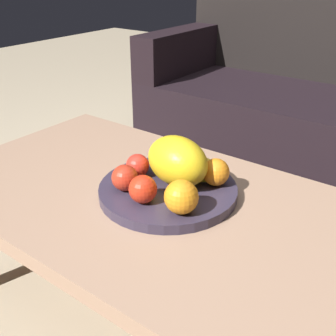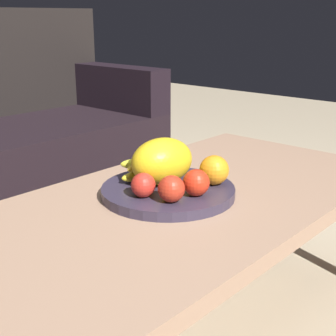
% 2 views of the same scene
% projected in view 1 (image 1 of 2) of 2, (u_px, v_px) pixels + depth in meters
% --- Properties ---
extents(ground_plane, '(8.00, 8.00, 0.00)m').
position_uv_depth(ground_plane, '(170.00, 329.00, 1.20)').
color(ground_plane, tan).
extents(coffee_table, '(1.28, 0.65, 0.42)m').
position_uv_depth(coffee_table, '(170.00, 218.00, 1.03)').
color(coffee_table, '#A37E64').
rests_on(coffee_table, ground_plane).
extents(couch, '(1.70, 0.70, 0.90)m').
position_uv_depth(couch, '(329.00, 114.00, 1.92)').
color(couch, black).
rests_on(couch, ground_plane).
extents(fruit_bowl, '(0.34, 0.34, 0.03)m').
position_uv_depth(fruit_bowl, '(168.00, 190.00, 1.04)').
color(fruit_bowl, '#332C3F').
rests_on(fruit_bowl, coffee_table).
extents(melon_large_front, '(0.19, 0.15, 0.12)m').
position_uv_depth(melon_large_front, '(177.00, 161.00, 1.02)').
color(melon_large_front, yellow).
rests_on(melon_large_front, fruit_bowl).
extents(orange_front, '(0.08, 0.08, 0.08)m').
position_uv_depth(orange_front, '(181.00, 197.00, 0.91)').
color(orange_front, orange).
rests_on(orange_front, fruit_bowl).
extents(orange_left, '(0.07, 0.07, 0.07)m').
position_uv_depth(orange_left, '(216.00, 172.00, 1.03)').
color(orange_left, orange).
rests_on(orange_left, fruit_bowl).
extents(apple_front, '(0.07, 0.07, 0.07)m').
position_uv_depth(apple_front, '(143.00, 189.00, 0.96)').
color(apple_front, red).
rests_on(apple_front, fruit_bowl).
extents(apple_left, '(0.06, 0.06, 0.06)m').
position_uv_depth(apple_left, '(138.00, 166.00, 1.07)').
color(apple_left, red).
rests_on(apple_left, fruit_bowl).
extents(apple_right, '(0.06, 0.06, 0.06)m').
position_uv_depth(apple_right, '(125.00, 178.00, 1.01)').
color(apple_right, red).
rests_on(apple_right, fruit_bowl).
extents(banana_bunch, '(0.17, 0.12, 0.06)m').
position_uv_depth(banana_bunch, '(188.00, 165.00, 1.07)').
color(banana_bunch, yellow).
rests_on(banana_bunch, fruit_bowl).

